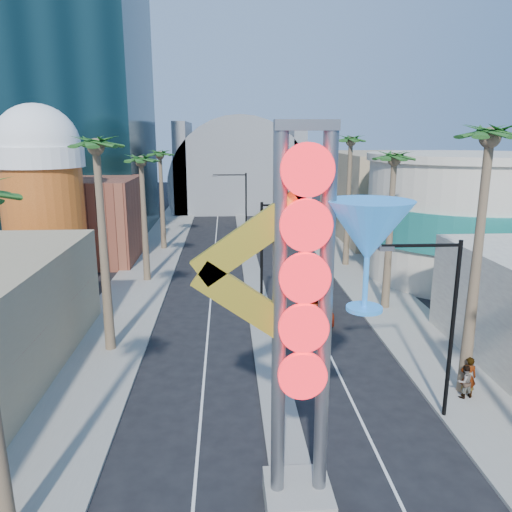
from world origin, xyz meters
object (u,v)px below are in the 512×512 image
(neon_sign, at_px, (330,300))
(pedestrian_a, at_px, (468,377))
(red_pickup, at_px, (314,308))
(pedestrian_b, at_px, (464,381))

(neon_sign, xyz_separation_m, pedestrian_a, (8.11, 6.52, -6.17))
(neon_sign, relative_size, pedestrian_a, 6.33)
(neon_sign, distance_m, red_pickup, 18.87)
(pedestrian_a, bearing_deg, neon_sign, 50.95)
(neon_sign, bearing_deg, pedestrian_a, 38.80)
(neon_sign, height_order, pedestrian_a, neon_sign)
(neon_sign, distance_m, pedestrian_a, 12.09)
(neon_sign, relative_size, red_pickup, 2.43)
(neon_sign, height_order, red_pickup, neon_sign)
(pedestrian_a, distance_m, pedestrian_b, 0.28)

